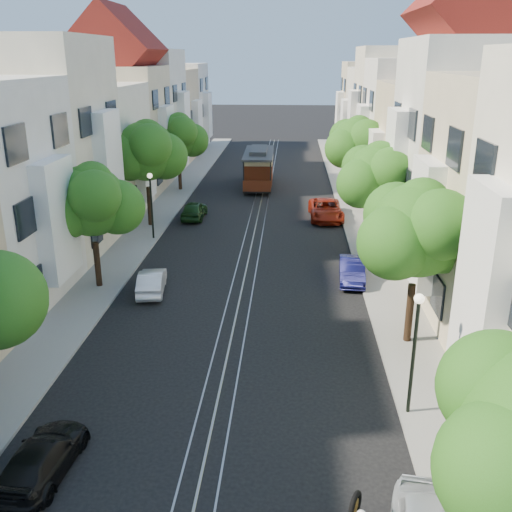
% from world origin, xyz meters
% --- Properties ---
extents(ground, '(200.00, 200.00, 0.00)m').
position_xyz_m(ground, '(0.00, 28.00, 0.00)').
color(ground, black).
rests_on(ground, ground).
extents(sidewalk_east, '(2.50, 80.00, 0.12)m').
position_xyz_m(sidewalk_east, '(7.25, 28.00, 0.06)').
color(sidewalk_east, gray).
rests_on(sidewalk_east, ground).
extents(sidewalk_west, '(2.50, 80.00, 0.12)m').
position_xyz_m(sidewalk_west, '(-7.25, 28.00, 0.06)').
color(sidewalk_west, gray).
rests_on(sidewalk_west, ground).
extents(rail_left, '(0.06, 80.00, 0.02)m').
position_xyz_m(rail_left, '(-0.55, 28.00, 0.01)').
color(rail_left, gray).
rests_on(rail_left, ground).
extents(rail_slot, '(0.06, 80.00, 0.02)m').
position_xyz_m(rail_slot, '(0.00, 28.00, 0.01)').
color(rail_slot, gray).
rests_on(rail_slot, ground).
extents(rail_right, '(0.06, 80.00, 0.02)m').
position_xyz_m(rail_right, '(0.55, 28.00, 0.01)').
color(rail_right, gray).
rests_on(rail_right, ground).
extents(lane_line, '(0.08, 80.00, 0.01)m').
position_xyz_m(lane_line, '(0.00, 28.00, 0.00)').
color(lane_line, tan).
rests_on(lane_line, ground).
extents(townhouses_east, '(7.75, 72.00, 12.00)m').
position_xyz_m(townhouses_east, '(11.87, 27.91, 5.18)').
color(townhouses_east, beige).
rests_on(townhouses_east, ground).
extents(townhouses_west, '(7.75, 72.00, 11.76)m').
position_xyz_m(townhouses_west, '(-11.87, 27.91, 5.08)').
color(townhouses_west, silver).
rests_on(townhouses_west, ground).
extents(tree_e_b, '(4.93, 4.08, 6.68)m').
position_xyz_m(tree_e_b, '(7.26, 8.98, 4.73)').
color(tree_e_b, black).
rests_on(tree_e_b, ground).
extents(tree_e_c, '(4.84, 3.99, 6.52)m').
position_xyz_m(tree_e_c, '(7.26, 19.98, 4.60)').
color(tree_e_c, black).
rests_on(tree_e_c, ground).
extents(tree_e_d, '(5.01, 4.16, 6.85)m').
position_xyz_m(tree_e_d, '(7.26, 30.98, 4.87)').
color(tree_e_d, black).
rests_on(tree_e_d, ground).
extents(tree_w_b, '(4.72, 3.87, 6.27)m').
position_xyz_m(tree_w_b, '(-7.14, 13.98, 4.40)').
color(tree_w_b, black).
rests_on(tree_w_b, ground).
extents(tree_w_c, '(5.13, 4.28, 7.09)m').
position_xyz_m(tree_w_c, '(-7.14, 24.98, 5.07)').
color(tree_w_c, black).
rests_on(tree_w_c, ground).
extents(tree_w_d, '(4.84, 3.99, 6.52)m').
position_xyz_m(tree_w_d, '(-7.14, 35.98, 4.60)').
color(tree_w_d, black).
rests_on(tree_w_d, ground).
extents(lamp_east, '(0.32, 0.32, 4.16)m').
position_xyz_m(lamp_east, '(6.30, 4.00, 2.85)').
color(lamp_east, black).
rests_on(lamp_east, ground).
extents(lamp_west, '(0.32, 0.32, 4.16)m').
position_xyz_m(lamp_west, '(-6.30, 22.00, 2.85)').
color(lamp_west, black).
rests_on(lamp_west, ground).
extents(cable_car, '(2.67, 8.13, 3.11)m').
position_xyz_m(cable_car, '(-0.50, 38.05, 1.84)').
color(cable_car, black).
rests_on(cable_car, ground).
extents(parked_car_e_mid, '(1.47, 3.68, 1.19)m').
position_xyz_m(parked_car_e_mid, '(5.60, 15.65, 0.59)').
color(parked_car_e_mid, '#0C0D3C').
rests_on(parked_car_e_mid, ground).
extents(parked_car_e_far, '(2.44, 5.02, 1.37)m').
position_xyz_m(parked_car_e_far, '(4.90, 27.59, 0.69)').
color(parked_car_e_far, maroon).
rests_on(parked_car_e_far, ground).
extents(parked_car_w_near, '(1.74, 3.85, 1.09)m').
position_xyz_m(parked_car_w_near, '(-4.40, 0.53, 0.55)').
color(parked_car_w_near, black).
rests_on(parked_car_w_near, ground).
extents(parked_car_w_mid, '(1.63, 3.55, 1.13)m').
position_xyz_m(parked_car_w_mid, '(-4.40, 13.58, 0.56)').
color(parked_car_w_mid, silver).
rests_on(parked_car_w_mid, ground).
extents(parked_car_w_far, '(1.56, 3.77, 1.28)m').
position_xyz_m(parked_car_w_far, '(-4.52, 27.13, 0.64)').
color(parked_car_w_far, '#163615').
rests_on(parked_car_w_far, ground).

